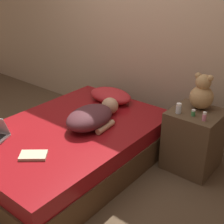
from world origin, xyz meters
TOP-DOWN VIEW (x-y plane):
  - ground_plane at (0.00, 0.00)m, footprint 12.00×12.00m
  - wall_back at (0.00, 1.28)m, footprint 8.00×0.06m
  - bed at (0.00, 0.00)m, footprint 1.36×2.00m
  - nightstand at (0.98, 0.76)m, footprint 0.48×0.48m
  - pillow at (-0.09, 0.76)m, footprint 0.54×0.35m
  - person_lying at (0.14, 0.19)m, footprint 0.42×0.74m
  - teddy_bear at (0.97, 0.85)m, footprint 0.23×0.23m
  - bottle_pink at (1.11, 0.62)m, footprint 0.04×0.04m
  - bottle_clear at (0.85, 0.62)m, footprint 0.05×0.05m
  - bottle_green at (0.99, 0.65)m, footprint 0.04×0.04m
  - book at (0.14, -0.55)m, footprint 0.26×0.25m

SIDE VIEW (x-z plane):
  - ground_plane at x=0.00m, z-range 0.00..0.00m
  - bed at x=0.00m, z-range 0.00..0.43m
  - nightstand at x=0.98m, z-range 0.00..0.62m
  - book at x=0.14m, z-range 0.43..0.46m
  - pillow at x=-0.09m, z-range 0.43..0.58m
  - person_lying at x=0.14m, z-range 0.43..0.63m
  - bottle_green at x=0.99m, z-range 0.62..0.68m
  - bottle_pink at x=1.11m, z-range 0.62..0.70m
  - bottle_clear at x=0.85m, z-range 0.62..0.72m
  - teddy_bear at x=0.97m, z-range 0.60..0.95m
  - wall_back at x=0.00m, z-range 0.00..2.60m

